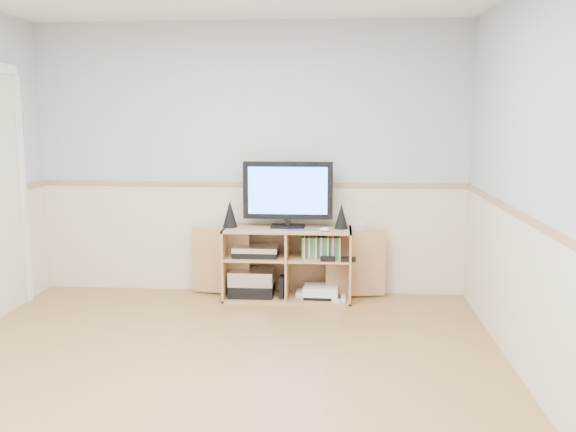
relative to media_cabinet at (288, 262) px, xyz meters
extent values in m
cube|color=tan|center=(-0.36, -2.06, -0.34)|extent=(4.00, 4.50, 0.02)
cube|color=#B3BBC2|center=(1.65, -2.06, 0.92)|extent=(0.02, 4.50, 2.50)
cube|color=#B3BBC2|center=(-0.36, 0.20, 0.92)|extent=(4.00, 0.02, 2.50)
cube|color=beige|center=(-0.36, 0.19, 0.17)|extent=(4.00, 0.01, 1.00)
cube|color=#A67D5C|center=(-0.36, 0.18, 0.69)|extent=(4.00, 0.02, 0.04)
cube|color=tan|center=(0.00, -0.05, -0.32)|extent=(1.15, 0.43, 0.02)
cube|color=tan|center=(0.00, -0.05, 0.31)|extent=(1.15, 0.43, 0.02)
cube|color=tan|center=(-0.56, -0.05, -0.01)|extent=(0.02, 0.43, 0.65)
cube|color=tan|center=(0.56, -0.05, -0.01)|extent=(0.02, 0.43, 0.65)
cube|color=tan|center=(0.00, 0.15, -0.01)|extent=(1.15, 0.02, 0.65)
cube|color=tan|center=(0.00, -0.05, -0.01)|extent=(0.02, 0.41, 0.61)
cube|color=tan|center=(-0.29, -0.05, 0.05)|extent=(0.54, 0.39, 0.02)
cube|color=tan|center=(0.29, -0.05, 0.05)|extent=(0.54, 0.39, 0.02)
cube|color=tan|center=(-0.62, 0.00, -0.01)|extent=(0.55, 0.11, 0.61)
cube|color=tan|center=(0.62, 0.00, -0.01)|extent=(0.55, 0.11, 0.61)
cube|color=black|center=(0.00, 0.00, 0.33)|extent=(0.30, 0.18, 0.02)
cube|color=black|center=(0.00, 0.00, 0.37)|extent=(0.05, 0.04, 0.06)
cube|color=black|center=(0.00, 0.00, 0.66)|extent=(0.81, 0.05, 0.52)
cube|color=#3068FF|center=(0.00, -0.03, 0.66)|extent=(0.71, 0.01, 0.42)
cone|color=black|center=(-0.52, -0.03, 0.44)|extent=(0.13, 0.13, 0.25)
cone|color=black|center=(0.48, -0.03, 0.43)|extent=(0.12, 0.12, 0.23)
cube|color=silver|center=(0.15, -0.19, 0.32)|extent=(0.31, 0.17, 0.01)
ellipsoid|color=white|center=(0.34, -0.19, 0.34)|extent=(0.11, 0.10, 0.04)
cube|color=black|center=(-0.33, -0.05, -0.26)|extent=(0.40, 0.30, 0.11)
cube|color=silver|center=(-0.33, -0.05, -0.14)|extent=(0.40, 0.30, 0.13)
cube|color=black|center=(-0.29, -0.05, 0.08)|extent=(0.40, 0.28, 0.05)
cube|color=silver|center=(-0.29, -0.05, 0.13)|extent=(0.40, 0.28, 0.05)
cube|color=black|center=(-0.05, -0.10, -0.21)|extent=(0.04, 0.14, 0.20)
cube|color=white|center=(0.19, -0.02, -0.29)|extent=(0.22, 0.17, 0.05)
cube|color=black|center=(0.31, -0.07, -0.30)|extent=(0.31, 0.25, 0.03)
cube|color=white|center=(0.31, -0.07, -0.24)|extent=(0.32, 0.27, 0.08)
cube|color=white|center=(0.51, -0.15, -0.30)|extent=(0.04, 0.14, 0.03)
cube|color=white|center=(0.49, 0.01, -0.30)|extent=(0.09, 0.15, 0.03)
cube|color=#3F8C3F|center=(0.31, -0.07, 0.15)|extent=(0.34, 0.13, 0.19)
cube|color=white|center=(0.64, 0.17, 0.27)|extent=(0.12, 0.03, 0.12)
camera|label=1|loc=(0.44, -5.71, 1.33)|focal=40.00mm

